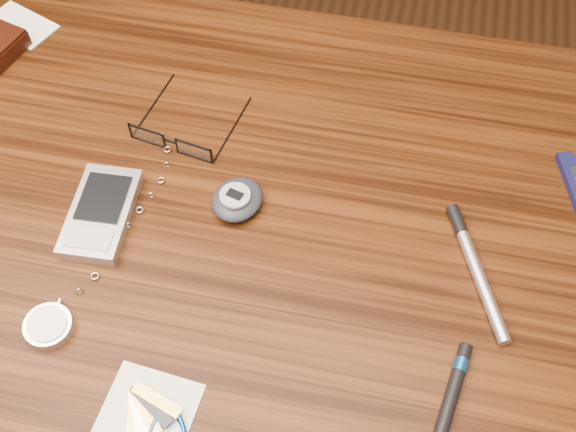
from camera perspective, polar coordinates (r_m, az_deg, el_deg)
name	(u,v)px	position (r m, az deg, el deg)	size (l,w,h in m)	color
desk	(267,280)	(0.84, -1.68, -5.10)	(1.00, 0.70, 0.75)	#381A09
eyeglasses	(173,140)	(0.83, -9.05, 5.95)	(0.12, 0.12, 0.02)	black
pocket_watch	(53,320)	(0.73, -18.08, -7.81)	(0.08, 0.28, 0.01)	silver
pda_phone	(101,213)	(0.78, -14.57, 0.23)	(0.07, 0.12, 0.02)	#AFB0B4
pedometer	(237,199)	(0.77, -4.03, 1.33)	(0.07, 0.07, 0.02)	black
notepad_keys	(156,429)	(0.67, -10.39, -16.23)	(0.10, 0.10, 0.01)	white
pocket_knife	(574,183)	(0.84, 21.69, 2.47)	(0.04, 0.08, 0.01)	#111238
silver_pen	(473,260)	(0.75, 14.40, -3.42)	(0.07, 0.15, 0.01)	silver
black_blue_pen	(454,388)	(0.69, 12.97, -13.10)	(0.03, 0.10, 0.01)	black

